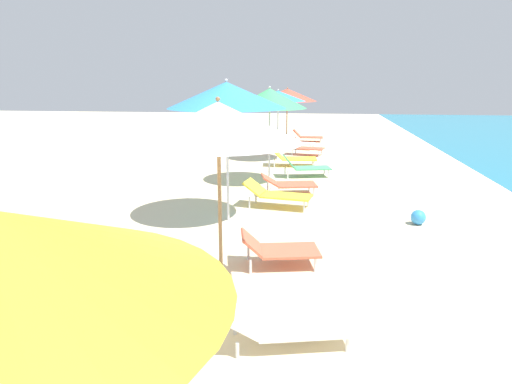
{
  "coord_description": "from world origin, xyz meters",
  "views": [
    {
      "loc": [
        0.4,
        1.97,
        2.96
      ],
      "look_at": [
        -0.46,
        9.31,
        1.1
      ],
      "focal_mm": 32.51,
      "sensor_mm": 36.0,
      "label": 1
    }
  ],
  "objects_px": {
    "umbrella_sixth": "(278,96)",
    "umbrella_third": "(218,122)",
    "umbrella_fourth": "(226,95)",
    "lounger_farthest_shoreside": "(307,136)",
    "lounger_third_inland": "(285,324)",
    "lounger_third_shoreside": "(278,249)",
    "lounger_fifth_shoreside": "(305,166)",
    "lounger_farthest_inland": "(299,142)",
    "lounger_fifth_inland": "(288,183)",
    "lounger_fourth_shoreside": "(277,194)",
    "lounger_sixth_shoreside": "(306,147)",
    "lounger_sixth_inland": "(292,157)",
    "umbrella_farthest": "(287,95)",
    "beach_ball": "(418,217)",
    "umbrella_fifth": "(270,98)"
  },
  "relations": [
    {
      "from": "umbrella_sixth",
      "to": "umbrella_third",
      "type": "bearing_deg",
      "value": -89.9
    },
    {
      "from": "umbrella_fourth",
      "to": "lounger_farthest_shoreside",
      "type": "height_order",
      "value": "umbrella_fourth"
    },
    {
      "from": "lounger_third_inland",
      "to": "lounger_third_shoreside",
      "type": "bearing_deg",
      "value": 83.55
    },
    {
      "from": "lounger_fifth_shoreside",
      "to": "lounger_farthest_inland",
      "type": "xyz_separation_m",
      "value": [
        -0.34,
        5.4,
        -0.02
      ]
    },
    {
      "from": "lounger_fifth_inland",
      "to": "lounger_farthest_inland",
      "type": "height_order",
      "value": "lounger_farthest_inland"
    },
    {
      "from": "lounger_fourth_shoreside",
      "to": "lounger_sixth_shoreside",
      "type": "relative_size",
      "value": 1.17
    },
    {
      "from": "lounger_sixth_inland",
      "to": "umbrella_farthest",
      "type": "xyz_separation_m",
      "value": [
        -0.46,
        4.81,
        1.87
      ]
    },
    {
      "from": "lounger_third_inland",
      "to": "beach_ball",
      "type": "xyz_separation_m",
      "value": [
        2.46,
        4.67,
        -0.09
      ]
    },
    {
      "from": "lounger_fifth_shoreside",
      "to": "lounger_farthest_inland",
      "type": "height_order",
      "value": "lounger_fifth_shoreside"
    },
    {
      "from": "lounger_fifth_inland",
      "to": "umbrella_farthest",
      "type": "relative_size",
      "value": 0.59
    },
    {
      "from": "lounger_third_shoreside",
      "to": "umbrella_sixth",
      "type": "distance_m",
      "value": 9.9
    },
    {
      "from": "lounger_fifth_shoreside",
      "to": "lounger_farthest_shoreside",
      "type": "bearing_deg",
      "value": 77.82
    },
    {
      "from": "umbrella_sixth",
      "to": "lounger_sixth_shoreside",
      "type": "relative_size",
      "value": 1.8
    },
    {
      "from": "lounger_sixth_inland",
      "to": "lounger_farthest_inland",
      "type": "bearing_deg",
      "value": 84.27
    },
    {
      "from": "lounger_fifth_inland",
      "to": "lounger_sixth_shoreside",
      "type": "xyz_separation_m",
      "value": [
        0.37,
        6.16,
        0.01
      ]
    },
    {
      "from": "lounger_third_shoreside",
      "to": "lounger_farthest_inland",
      "type": "distance_m",
      "value": 12.25
    },
    {
      "from": "lounger_third_inland",
      "to": "lounger_farthest_shoreside",
      "type": "xyz_separation_m",
      "value": [
        0.06,
        16.83,
        0.01
      ]
    },
    {
      "from": "umbrella_fourth",
      "to": "lounger_fifth_shoreside",
      "type": "xyz_separation_m",
      "value": [
        1.54,
        4.56,
        -2.27
      ]
    },
    {
      "from": "lounger_sixth_shoreside",
      "to": "lounger_sixth_inland",
      "type": "distance_m",
      "value": 2.3
    },
    {
      "from": "lounger_fifth_shoreside",
      "to": "lounger_sixth_shoreside",
      "type": "distance_m",
      "value": 3.95
    },
    {
      "from": "lounger_fourth_shoreside",
      "to": "umbrella_farthest",
      "type": "relative_size",
      "value": 0.64
    },
    {
      "from": "lounger_fourth_shoreside",
      "to": "umbrella_fifth",
      "type": "distance_m",
      "value": 3.24
    },
    {
      "from": "umbrella_sixth",
      "to": "lounger_farthest_shoreside",
      "type": "relative_size",
      "value": 1.83
    },
    {
      "from": "lounger_third_shoreside",
      "to": "lounger_third_inland",
      "type": "height_order",
      "value": "lounger_third_shoreside"
    },
    {
      "from": "lounger_fifth_shoreside",
      "to": "beach_ball",
      "type": "xyz_separation_m",
      "value": [
        2.37,
        -4.39,
        -0.16
      ]
    },
    {
      "from": "umbrella_sixth",
      "to": "umbrella_farthest",
      "type": "relative_size",
      "value": 1.0
    },
    {
      "from": "lounger_sixth_shoreside",
      "to": "beach_ball",
      "type": "distance_m",
      "value": 8.68
    },
    {
      "from": "lounger_fifth_inland",
      "to": "lounger_farthest_inland",
      "type": "bearing_deg",
      "value": 78.17
    },
    {
      "from": "umbrella_farthest",
      "to": "beach_ball",
      "type": "distance_m",
      "value": 11.54
    },
    {
      "from": "lounger_third_shoreside",
      "to": "lounger_sixth_shoreside",
      "type": "relative_size",
      "value": 0.96
    },
    {
      "from": "umbrella_farthest",
      "to": "lounger_farthest_shoreside",
      "type": "distance_m",
      "value": 2.47
    },
    {
      "from": "umbrella_sixth",
      "to": "lounger_farthest_inland",
      "type": "xyz_separation_m",
      "value": [
        0.7,
        2.58,
        -1.98
      ]
    },
    {
      "from": "umbrella_fourth",
      "to": "lounger_fifth_shoreside",
      "type": "distance_m",
      "value": 5.32
    },
    {
      "from": "lounger_farthest_shoreside",
      "to": "lounger_sixth_shoreside",
      "type": "bearing_deg",
      "value": -89.4
    },
    {
      "from": "lounger_fifth_shoreside",
      "to": "umbrella_farthest",
      "type": "distance_m",
      "value": 6.81
    },
    {
      "from": "lounger_fifth_inland",
      "to": "lounger_third_shoreside",
      "type": "bearing_deg",
      "value": -100.47
    },
    {
      "from": "lounger_fifth_inland",
      "to": "umbrella_farthest",
      "type": "distance_m",
      "value": 8.92
    },
    {
      "from": "umbrella_fourth",
      "to": "lounger_sixth_inland",
      "type": "bearing_deg",
      "value": 80.16
    },
    {
      "from": "umbrella_fourth",
      "to": "umbrella_farthest",
      "type": "distance_m",
      "value": 11.08
    },
    {
      "from": "umbrella_farthest",
      "to": "lounger_third_shoreside",
      "type": "bearing_deg",
      "value": -87.47
    },
    {
      "from": "umbrella_fourth",
      "to": "umbrella_farthest",
      "type": "relative_size",
      "value": 1.15
    },
    {
      "from": "umbrella_fifth",
      "to": "lounger_farthest_shoreside",
      "type": "xyz_separation_m",
      "value": [
        0.97,
        8.75,
        -2.11
      ]
    },
    {
      "from": "lounger_sixth_shoreside",
      "to": "umbrella_fifth",
      "type": "bearing_deg",
      "value": -87.85
    },
    {
      "from": "lounger_farthest_inland",
      "to": "lounger_farthest_shoreside",
      "type": "bearing_deg",
      "value": 96.87
    },
    {
      "from": "lounger_third_inland",
      "to": "lounger_farthest_inland",
      "type": "xyz_separation_m",
      "value": [
        -0.24,
        14.46,
        0.05
      ]
    },
    {
      "from": "umbrella_third",
      "to": "lounger_third_inland",
      "type": "height_order",
      "value": "umbrella_third"
    },
    {
      "from": "lounger_fourth_shoreside",
      "to": "lounger_farthest_shoreside",
      "type": "xyz_separation_m",
      "value": [
        0.57,
        11.23,
        -0.07
      ]
    },
    {
      "from": "umbrella_third",
      "to": "lounger_fourth_shoreside",
      "type": "distance_m",
      "value": 5.01
    },
    {
      "from": "umbrella_third",
      "to": "beach_ball",
      "type": "xyz_separation_m",
      "value": [
        3.39,
        3.61,
        -2.24
      ]
    },
    {
      "from": "lounger_sixth_shoreside",
      "to": "umbrella_sixth",
      "type": "bearing_deg",
      "value": -118.57
    }
  ]
}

